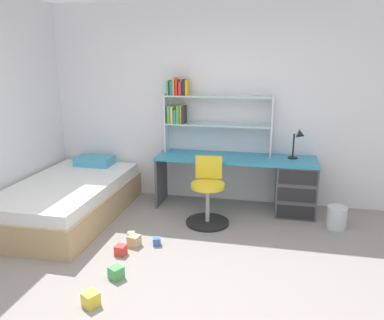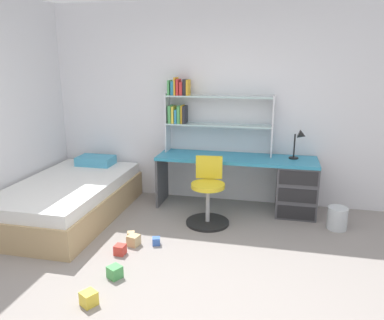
{
  "view_description": "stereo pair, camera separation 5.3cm",
  "coord_description": "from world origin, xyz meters",
  "px_view_note": "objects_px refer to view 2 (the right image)",
  "views": [
    {
      "loc": [
        0.71,
        -2.58,
        1.91
      ],
      "look_at": [
        -0.14,
        1.43,
        0.82
      ],
      "focal_mm": 35.11,
      "sensor_mm": 36.0,
      "label": 1
    },
    {
      "loc": [
        0.76,
        -2.56,
        1.91
      ],
      "look_at": [
        -0.14,
        1.43,
        0.82
      ],
      "focal_mm": 35.11,
      "sensor_mm": 36.0,
      "label": 2
    }
  ],
  "objects_px": {
    "swivel_chair": "(208,198)",
    "toy_block_yellow_4": "(89,298)",
    "toy_block_natural_3": "(131,235)",
    "desk_lamp": "(300,140)",
    "bed_platform": "(69,198)",
    "toy_block_natural_5": "(134,240)",
    "bookshelf_hutch": "(201,110)",
    "waste_bin": "(337,218)",
    "toy_block_red_2": "(120,250)",
    "desk": "(278,182)",
    "toy_block_green_0": "(115,272)",
    "toy_block_blue_1": "(156,241)"
  },
  "relations": [
    {
      "from": "swivel_chair",
      "to": "toy_block_yellow_4",
      "type": "xyz_separation_m",
      "value": [
        -0.65,
        -1.78,
        -0.26
      ]
    },
    {
      "from": "toy_block_natural_3",
      "to": "toy_block_yellow_4",
      "type": "xyz_separation_m",
      "value": [
        0.1,
        -1.17,
        0.02
      ]
    },
    {
      "from": "desk_lamp",
      "to": "bed_platform",
      "type": "distance_m",
      "value": 2.97
    },
    {
      "from": "swivel_chair",
      "to": "toy_block_yellow_4",
      "type": "distance_m",
      "value": 1.91
    },
    {
      "from": "bed_platform",
      "to": "toy_block_natural_5",
      "type": "distance_m",
      "value": 1.21
    },
    {
      "from": "bookshelf_hutch",
      "to": "waste_bin",
      "type": "bearing_deg",
      "value": -17.17
    },
    {
      "from": "toy_block_red_2",
      "to": "toy_block_yellow_4",
      "type": "relative_size",
      "value": 0.89
    },
    {
      "from": "swivel_chair",
      "to": "toy_block_natural_3",
      "type": "height_order",
      "value": "swivel_chair"
    },
    {
      "from": "waste_bin",
      "to": "bookshelf_hutch",
      "type": "bearing_deg",
      "value": 162.83
    },
    {
      "from": "desk",
      "to": "toy_block_natural_5",
      "type": "xyz_separation_m",
      "value": [
        -1.48,
        -1.28,
        -0.34
      ]
    },
    {
      "from": "desk",
      "to": "toy_block_green_0",
      "type": "relative_size",
      "value": 18.25
    },
    {
      "from": "toy_block_blue_1",
      "to": "toy_block_yellow_4",
      "type": "bearing_deg",
      "value": -100.94
    },
    {
      "from": "bookshelf_hutch",
      "to": "toy_block_yellow_4",
      "type": "distance_m",
      "value": 2.79
    },
    {
      "from": "toy_block_yellow_4",
      "to": "toy_block_natural_5",
      "type": "distance_m",
      "value": 1.03
    },
    {
      "from": "waste_bin",
      "to": "toy_block_yellow_4",
      "type": "xyz_separation_m",
      "value": [
        -2.15,
        -1.94,
        -0.07
      ]
    },
    {
      "from": "desk",
      "to": "toy_block_green_0",
      "type": "distance_m",
      "value": 2.4
    },
    {
      "from": "waste_bin",
      "to": "toy_block_yellow_4",
      "type": "relative_size",
      "value": 2.29
    },
    {
      "from": "desk",
      "to": "toy_block_red_2",
      "type": "bearing_deg",
      "value": -135.81
    },
    {
      "from": "desk",
      "to": "bookshelf_hutch",
      "type": "relative_size",
      "value": 1.44
    },
    {
      "from": "desk_lamp",
      "to": "swivel_chair",
      "type": "distance_m",
      "value": 1.36
    },
    {
      "from": "desk",
      "to": "desk_lamp",
      "type": "xyz_separation_m",
      "value": [
        0.23,
        0.05,
        0.56
      ]
    },
    {
      "from": "bookshelf_hutch",
      "to": "bed_platform",
      "type": "relative_size",
      "value": 0.69
    },
    {
      "from": "desk",
      "to": "desk_lamp",
      "type": "bearing_deg",
      "value": 11.5
    },
    {
      "from": "toy_block_green_0",
      "to": "toy_block_yellow_4",
      "type": "bearing_deg",
      "value": -95.83
    },
    {
      "from": "toy_block_blue_1",
      "to": "toy_block_natural_3",
      "type": "bearing_deg",
      "value": 166.73
    },
    {
      "from": "bed_platform",
      "to": "toy_block_natural_3",
      "type": "distance_m",
      "value": 1.08
    },
    {
      "from": "toy_block_natural_5",
      "to": "toy_block_natural_3",
      "type": "bearing_deg",
      "value": 121.71
    },
    {
      "from": "desk_lamp",
      "to": "bed_platform",
      "type": "xyz_separation_m",
      "value": [
        -2.77,
        -0.77,
        -0.72
      ]
    },
    {
      "from": "desk",
      "to": "bed_platform",
      "type": "xyz_separation_m",
      "value": [
        -2.54,
        -0.73,
        -0.16
      ]
    },
    {
      "from": "desk",
      "to": "toy_block_yellow_4",
      "type": "distance_m",
      "value": 2.76
    },
    {
      "from": "bookshelf_hutch",
      "to": "toy_block_natural_3",
      "type": "xyz_separation_m",
      "value": [
        -0.51,
        -1.31,
        -1.24
      ]
    },
    {
      "from": "swivel_chair",
      "to": "toy_block_red_2",
      "type": "xyz_separation_m",
      "value": [
        -0.73,
        -0.96,
        -0.26
      ]
    },
    {
      "from": "bookshelf_hutch",
      "to": "toy_block_natural_3",
      "type": "relative_size",
      "value": 18.05
    },
    {
      "from": "desk",
      "to": "toy_block_yellow_4",
      "type": "xyz_separation_m",
      "value": [
        -1.46,
        -2.31,
        -0.34
      ]
    },
    {
      "from": "toy_block_natural_5",
      "to": "toy_block_red_2",
      "type": "bearing_deg",
      "value": -106.68
    },
    {
      "from": "toy_block_red_2",
      "to": "toy_block_natural_3",
      "type": "xyz_separation_m",
      "value": [
        -0.02,
        0.35,
        -0.01
      ]
    },
    {
      "from": "desk_lamp",
      "to": "swivel_chair",
      "type": "xyz_separation_m",
      "value": [
        -1.05,
        -0.58,
        -0.64
      ]
    },
    {
      "from": "toy_block_red_2",
      "to": "desk_lamp",
      "type": "bearing_deg",
      "value": 41.05
    },
    {
      "from": "desk_lamp",
      "to": "waste_bin",
      "type": "height_order",
      "value": "desk_lamp"
    },
    {
      "from": "swivel_chair",
      "to": "toy_block_red_2",
      "type": "distance_m",
      "value": 1.23
    },
    {
      "from": "bed_platform",
      "to": "toy_block_blue_1",
      "type": "relative_size",
      "value": 25.26
    },
    {
      "from": "toy_block_green_0",
      "to": "toy_block_red_2",
      "type": "bearing_deg",
      "value": 106.89
    },
    {
      "from": "bed_platform",
      "to": "toy_block_natural_3",
      "type": "height_order",
      "value": "bed_platform"
    },
    {
      "from": "toy_block_green_0",
      "to": "toy_block_red_2",
      "type": "distance_m",
      "value": 0.42
    },
    {
      "from": "desk_lamp",
      "to": "toy_block_yellow_4",
      "type": "relative_size",
      "value": 3.34
    },
    {
      "from": "toy_block_natural_3",
      "to": "waste_bin",
      "type": "bearing_deg",
      "value": 18.85
    },
    {
      "from": "waste_bin",
      "to": "toy_block_yellow_4",
      "type": "distance_m",
      "value": 2.89
    },
    {
      "from": "bed_platform",
      "to": "toy_block_natural_5",
      "type": "height_order",
      "value": "bed_platform"
    },
    {
      "from": "swivel_chair",
      "to": "toy_block_green_0",
      "type": "bearing_deg",
      "value": -113.82
    },
    {
      "from": "bookshelf_hutch",
      "to": "toy_block_natural_5",
      "type": "relative_size",
      "value": 12.47
    }
  ]
}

